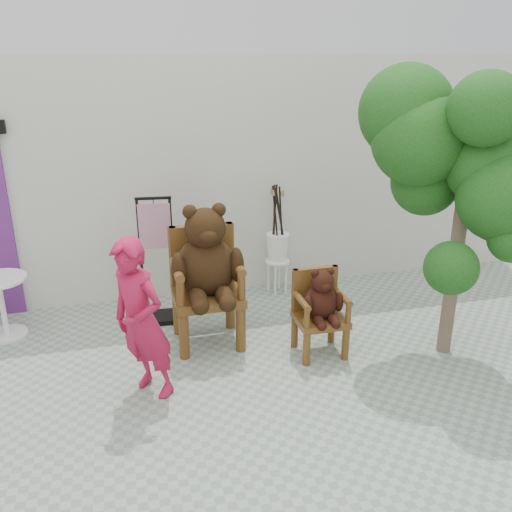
# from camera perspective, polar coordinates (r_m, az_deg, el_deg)

# --- Properties ---
(ground_plane) EXTENTS (60.00, 60.00, 0.00)m
(ground_plane) POSITION_cam_1_polar(r_m,az_deg,el_deg) (5.15, 1.28, -15.14)
(ground_plane) COLOR gray
(ground_plane) RESTS_ON ground
(back_wall) EXTENTS (9.00, 1.00, 3.00)m
(back_wall) POSITION_cam_1_polar(r_m,az_deg,el_deg) (7.37, -5.27, 8.68)
(back_wall) COLOR beige
(back_wall) RESTS_ON ground
(chair_big) EXTENTS (0.76, 0.83, 1.58)m
(chair_big) POSITION_cam_1_polar(r_m,az_deg,el_deg) (5.75, -5.26, -1.12)
(chair_big) COLOR #4B2E10
(chair_big) RESTS_ON ground
(chair_small) EXTENTS (0.51, 0.52, 0.97)m
(chair_small) POSITION_cam_1_polar(r_m,az_deg,el_deg) (5.68, 6.79, -4.98)
(chair_small) COLOR #4B2E10
(chair_small) RESTS_ON ground
(person) EXTENTS (0.66, 0.68, 1.57)m
(person) POSITION_cam_1_polar(r_m,az_deg,el_deg) (4.92, -11.95, -6.69)
(person) COLOR #AE153D
(person) RESTS_ON ground
(cafe_table) EXTENTS (0.60, 0.60, 0.70)m
(cafe_table) POSITION_cam_1_polar(r_m,az_deg,el_deg) (6.65, -25.24, -4.22)
(cafe_table) COLOR white
(cafe_table) RESTS_ON ground
(display_stand) EXTENTS (0.49, 0.40, 1.51)m
(display_stand) POSITION_cam_1_polar(r_m,az_deg,el_deg) (6.41, -10.26, -1.95)
(display_stand) COLOR black
(display_stand) RESTS_ON ground
(stool_bucket) EXTENTS (0.32, 0.32, 1.45)m
(stool_bucket) POSITION_cam_1_polar(r_m,az_deg,el_deg) (7.06, 2.29, 1.00)
(stool_bucket) COLOR white
(stool_bucket) RESTS_ON ground
(tree) EXTENTS (1.55, 1.66, 2.93)m
(tree) POSITION_cam_1_polar(r_m,az_deg,el_deg) (5.57, 19.89, 9.89)
(tree) COLOR brown
(tree) RESTS_ON ground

